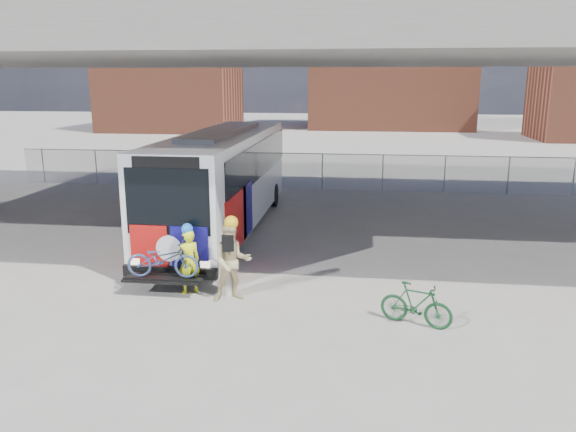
% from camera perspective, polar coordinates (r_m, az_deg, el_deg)
% --- Properties ---
extents(ground, '(160.00, 160.00, 0.00)m').
position_cam_1_polar(ground, '(17.04, -2.77, -4.79)').
color(ground, '#9E9991').
rests_on(ground, ground).
extents(bus, '(2.67, 12.93, 3.69)m').
position_cam_1_polar(bus, '(20.46, -6.55, 4.32)').
color(bus, silver).
rests_on(bus, ground).
extents(overpass, '(40.00, 16.00, 7.95)m').
position_cam_1_polar(overpass, '(20.16, -0.90, 16.93)').
color(overpass, '#605E59').
rests_on(overpass, ground).
extents(chainlink_fence, '(30.00, 0.06, 30.00)m').
position_cam_1_polar(chainlink_fence, '(28.34, 1.49, 5.58)').
color(chainlink_fence, gray).
rests_on(chainlink_fence, ground).
extents(brick_buildings, '(54.00, 22.00, 12.00)m').
position_cam_1_polar(brick_buildings, '(64.16, 6.12, 13.55)').
color(brick_buildings, brown).
rests_on(brick_buildings, ground).
extents(smokestack, '(2.20, 2.20, 25.00)m').
position_cam_1_polar(smokestack, '(72.13, 17.18, 18.68)').
color(smokestack, brown).
rests_on(smokestack, ground).
extents(bollard, '(0.33, 0.33, 1.26)m').
position_cam_1_polar(bollard, '(14.46, -6.10, -5.44)').
color(bollard, silver).
rests_on(bollard, ground).
extents(cyclist_hivis, '(0.74, 0.70, 1.86)m').
position_cam_1_polar(cyclist_hivis, '(14.66, -10.07, -4.39)').
color(cyclist_hivis, '#F5FF1A').
rests_on(cyclist_hivis, ground).
extents(cyclist_tan, '(1.17, 1.05, 2.18)m').
position_cam_1_polar(cyclist_tan, '(13.99, -5.70, -4.55)').
color(cyclist_tan, '#CDB783').
rests_on(cyclist_tan, ground).
extents(bike_parked, '(1.70, 1.02, 0.99)m').
position_cam_1_polar(bike_parked, '(13.02, 12.89, -8.75)').
color(bike_parked, '#154120').
rests_on(bike_parked, ground).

